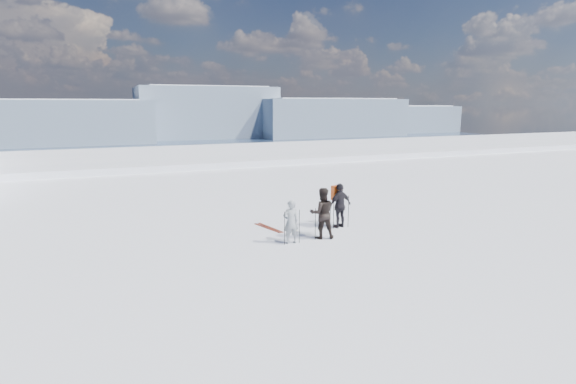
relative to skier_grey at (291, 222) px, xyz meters
name	(u,v)px	position (x,y,z in m)	size (l,w,h in m)	color
lake_basin	(197,227)	(1.97, 26.99, -7.28)	(820.00, 820.00, 71.62)	white
far_mountain_range	(138,117)	(31.57, 451.77, -7.98)	(770.00, 110.00, 53.00)	slate
skier_grey	(291,222)	(0.00, 0.00, 0.00)	(0.57, 0.38, 1.57)	gray
skier_dark	(322,213)	(1.31, 0.14, 0.16)	(0.92, 0.72, 1.89)	black
skier_pack	(340,206)	(2.65, 1.17, 0.12)	(1.05, 0.44, 1.80)	black
backpack	(337,175)	(2.60, 1.41, 1.31)	(0.38, 0.22, 0.58)	#DA4F14
ski_poles	(320,220)	(1.36, 0.39, -0.17)	(3.27, 1.22, 1.30)	black
skis_loose	(269,228)	(-0.02, 2.16, -0.77)	(0.65, 1.68, 0.03)	black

